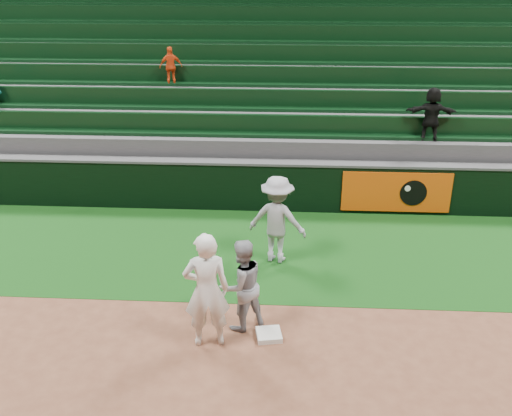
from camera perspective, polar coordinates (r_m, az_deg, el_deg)
The scene contains 8 objects.
ground at distance 9.74m, azimuth 0.56°, elevation -12.59°, with size 70.00×70.00×0.00m, color brown.
foul_grass at distance 12.28m, azimuth 1.23°, elevation -4.23°, with size 36.00×4.20×0.01m, color #0E380F.
first_base at distance 9.68m, azimuth 1.30°, elevation -12.56°, with size 0.40×0.40×0.09m, color white.
first_baseman at distance 9.05m, azimuth -4.97°, elevation -8.22°, with size 0.73×0.48×1.99m, color white.
baserunner at distance 9.50m, azimuth -1.44°, elevation -7.72°, with size 0.79×0.62×1.63m, color #9B9DA5.
base_coach at distance 11.49m, azimuth 2.12°, elevation -1.17°, with size 1.19×0.68×1.84m, color #9C9DA9.
field_wall at distance 14.01m, azimuth 1.70°, elevation 2.28°, with size 36.00×0.45×1.25m.
stadium_seating at distance 17.29m, azimuth 2.02°, elevation 10.18°, with size 36.00×5.95×4.85m.
Camera 1 is at (0.35, -7.83, 5.79)m, focal length 40.00 mm.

